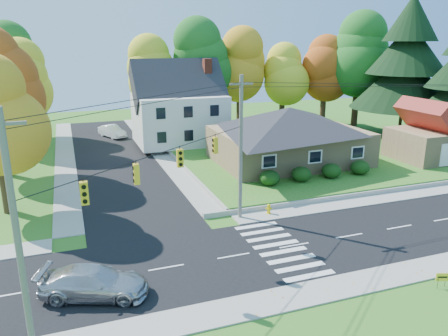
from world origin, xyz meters
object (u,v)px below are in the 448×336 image
Objects in this scene: silver_sedan at (94,282)px; fire_hydrant at (269,209)px; ranch_house at (289,134)px; white_car at (112,131)px.

silver_sedan reaches higher than fire_hydrant.
ranch_house is 3.12× the size of white_car.
ranch_house is at bearing 56.18° from fire_hydrant.
ranch_house is 25.03m from white_car.
fire_hydrant is at bearing -123.82° from ranch_house.
ranch_house reaches higher than white_car.
ranch_house is at bearing -76.37° from white_car.
white_car reaches higher than fire_hydrant.
fire_hydrant is at bearing -42.02° from silver_sedan.
fire_hydrant is (12.61, 6.67, -0.40)m from silver_sedan.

